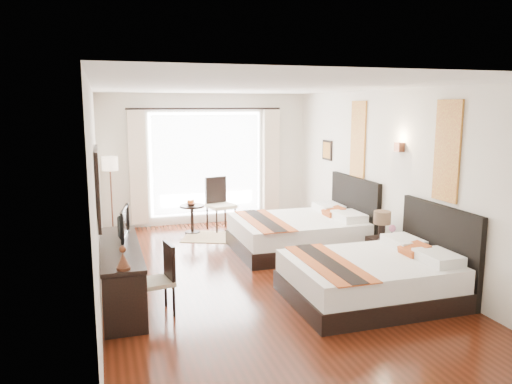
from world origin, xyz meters
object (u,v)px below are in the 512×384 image
object	(u,v)px
bed_near	(375,276)
console_desk	(121,273)
television	(119,223)
window_chair	(221,214)
side_table	(192,219)
fruit_bowl	(191,204)
floor_lamp	(110,169)
nightstand	(384,254)
bed_far	(302,232)
vase	(392,236)
table_lamp	(382,220)
desk_chair	(158,293)

from	to	relation	value
bed_near	console_desk	bearing A→B (deg)	163.76
television	window_chair	bearing A→B (deg)	-26.28
television	side_table	world-z (taller)	television
television	fruit_bowl	bearing A→B (deg)	-18.30
floor_lamp	fruit_bowl	size ratio (longest dim) A/B	8.11
nightstand	bed_near	bearing A→B (deg)	-126.83
television	side_table	size ratio (longest dim) A/B	1.27
bed_far	floor_lamp	world-z (taller)	floor_lamp
vase	table_lamp	bearing A→B (deg)	107.00
side_table	window_chair	xyz separation A→B (m)	(0.61, 0.09, 0.04)
table_lamp	fruit_bowl	size ratio (longest dim) A/B	2.21
table_lamp	vase	bearing A→B (deg)	-73.00
nightstand	side_table	distance (m)	4.01
television	desk_chair	world-z (taller)	television
nightstand	fruit_bowl	xyz separation A→B (m)	(-2.51, 3.12, 0.35)
console_desk	vase	bearing A→B (deg)	-0.36
nightstand	window_chair	size ratio (longest dim) A/B	0.47
vase	fruit_bowl	bearing A→B (deg)	127.87
bed_near	window_chair	distance (m)	4.43
fruit_bowl	desk_chair	bearing A→B (deg)	-106.14
nightstand	window_chair	bearing A→B (deg)	120.03
desk_chair	window_chair	bearing A→B (deg)	-123.32
side_table	fruit_bowl	xyz separation A→B (m)	(-0.02, -0.03, 0.31)
bed_near	floor_lamp	bearing A→B (deg)	124.42
desk_chair	vase	bearing A→B (deg)	178.69
television	window_chair	distance (m)	3.69
nightstand	console_desk	xyz separation A→B (m)	(-4.00, -0.12, 0.13)
bed_far	vase	bearing A→B (deg)	-60.09
television	bed_far	bearing A→B (deg)	-61.94
bed_near	floor_lamp	distance (m)	5.79
bed_near	vase	xyz separation A→B (m)	(0.82, 0.91, 0.26)
window_chair	console_desk	bearing A→B (deg)	-47.04
floor_lamp	bed_near	bearing A→B (deg)	-55.58
desk_chair	window_chair	size ratio (longest dim) A/B	0.81
table_lamp	television	size ratio (longest dim) A/B	0.58
television	floor_lamp	xyz separation A→B (m)	(-0.03, 3.37, 0.34)
bed_far	table_lamp	distance (m)	1.59
bed_far	television	world-z (taller)	bed_far
side_table	fruit_bowl	world-z (taller)	fruit_bowl
television	table_lamp	bearing A→B (deg)	-84.01
side_table	floor_lamp	bearing A→B (deg)	161.76
nightstand	vase	xyz separation A→B (m)	(0.03, -0.14, 0.33)
bed_near	desk_chair	bearing A→B (deg)	172.04
bed_far	table_lamp	world-z (taller)	bed_far
bed_far	television	distance (m)	3.39
bed_near	window_chair	bearing A→B (deg)	104.16
console_desk	bed_near	bearing A→B (deg)	-16.24
television	desk_chair	distance (m)	1.23
side_table	fruit_bowl	bearing A→B (deg)	-127.54
table_lamp	bed_far	bearing A→B (deg)	121.64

